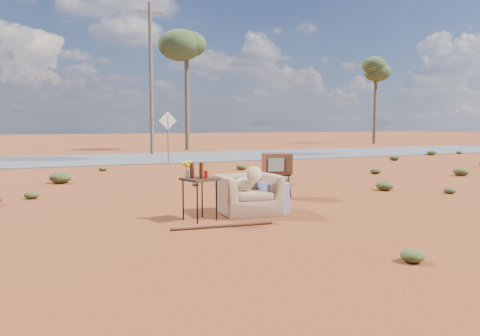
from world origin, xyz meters
name	(u,v)px	position (x,y,z in m)	size (l,w,h in m)	color
ground	(251,217)	(0.00, 0.00, 0.00)	(140.00, 140.00, 0.00)	brown
highway	(122,159)	(0.00, 15.00, 0.02)	(140.00, 7.00, 0.04)	#565659
armchair	(252,189)	(0.20, 0.40, 0.46)	(1.35, 0.84, 0.98)	#936F50
tv_unit	(277,164)	(1.56, 2.02, 0.74)	(0.71, 0.63, 1.00)	black
side_table	(197,177)	(-0.97, 0.14, 0.77)	(0.66, 0.66, 1.04)	#392314
rusty_bar	(222,226)	(-0.77, -0.55, 0.02)	(0.05, 0.05, 1.72)	#4F2515
road_sign	(168,128)	(1.50, 12.00, 1.50)	(0.78, 0.06, 2.19)	brown
eucalyptus_center	(186,47)	(5.00, 21.00, 6.43)	(3.20, 3.20, 7.60)	brown
eucalyptus_right	(376,71)	(22.00, 24.00, 5.94)	(3.20, 3.20, 7.10)	brown
utility_pole_center	(151,77)	(2.00, 17.50, 4.15)	(1.40, 0.20, 8.00)	brown
scrub_patch	(153,183)	(-0.82, 4.41, 0.14)	(17.49, 8.07, 0.33)	#434E22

